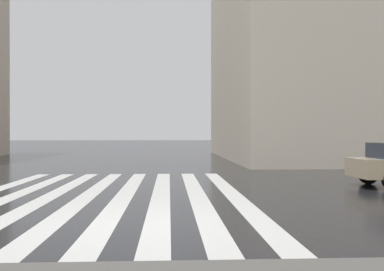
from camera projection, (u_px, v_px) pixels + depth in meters
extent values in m
plane|color=black|center=(135.00, 224.00, 8.44)|extent=(220.00, 220.00, 0.00)
cube|color=silver|center=(232.00, 194.00, 12.56)|extent=(13.00, 0.50, 0.01)
cube|color=silver|center=(197.00, 194.00, 12.50)|extent=(13.00, 0.50, 0.01)
cube|color=silver|center=(161.00, 195.00, 12.45)|extent=(13.00, 0.50, 0.01)
cube|color=silver|center=(125.00, 195.00, 12.40)|extent=(13.00, 0.50, 0.01)
cube|color=silver|center=(88.00, 195.00, 12.35)|extent=(13.00, 0.50, 0.01)
cube|color=silver|center=(52.00, 195.00, 12.30)|extent=(13.00, 0.50, 0.01)
cube|color=silver|center=(15.00, 196.00, 12.25)|extent=(13.00, 0.50, 0.01)
cylinder|color=black|center=(368.00, 175.00, 15.13)|extent=(0.20, 0.62, 0.62)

